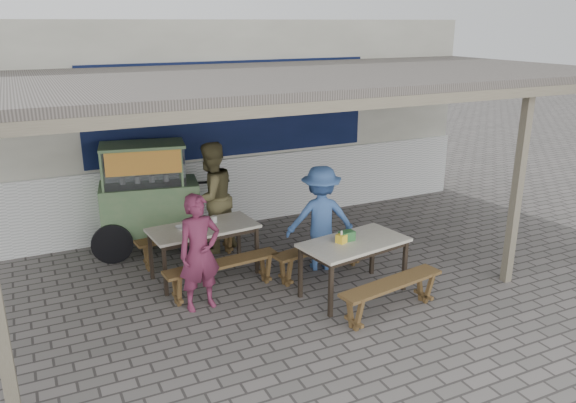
% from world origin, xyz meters
% --- Properties ---
extents(ground, '(60.00, 60.00, 0.00)m').
position_xyz_m(ground, '(0.00, 0.00, 0.00)').
color(ground, '#625C59').
rests_on(ground, ground).
extents(back_wall, '(9.00, 1.28, 3.50)m').
position_xyz_m(back_wall, '(-0.00, 3.58, 1.72)').
color(back_wall, silver).
rests_on(back_wall, ground).
extents(warung_roof, '(9.00, 4.21, 2.81)m').
position_xyz_m(warung_roof, '(0.02, 0.90, 2.71)').
color(warung_roof, '#5F5952').
rests_on(warung_roof, ground).
extents(table_left, '(1.54, 0.84, 0.75)m').
position_xyz_m(table_left, '(-1.40, 1.07, 0.67)').
color(table_left, beige).
rests_on(table_left, ground).
extents(bench_left_street, '(1.60, 0.42, 0.45)m').
position_xyz_m(bench_left_street, '(-1.34, 0.46, 0.34)').
color(bench_left_street, brown).
rests_on(bench_left_street, ground).
extents(bench_left_wall, '(1.60, 0.42, 0.45)m').
position_xyz_m(bench_left_wall, '(-1.45, 1.68, 0.34)').
color(bench_left_wall, brown).
rests_on(bench_left_wall, ground).
extents(table_right, '(1.49, 0.96, 0.75)m').
position_xyz_m(table_right, '(0.21, -0.29, 0.67)').
color(table_right, beige).
rests_on(table_right, ground).
extents(bench_right_street, '(1.52, 0.52, 0.45)m').
position_xyz_m(bench_right_street, '(0.32, -0.99, 0.34)').
color(bench_right_street, brown).
rests_on(bench_right_street, ground).
extents(bench_right_wall, '(1.52, 0.52, 0.45)m').
position_xyz_m(bench_right_wall, '(0.10, 0.40, 0.34)').
color(bench_right_wall, brown).
rests_on(bench_right_wall, ground).
extents(vendor_cart, '(2.21, 1.10, 1.71)m').
position_xyz_m(vendor_cart, '(-1.86, 2.39, 0.93)').
color(vendor_cart, '#728D5E').
rests_on(vendor_cart, ground).
extents(patron_street_side, '(0.58, 0.41, 1.50)m').
position_xyz_m(patron_street_side, '(-1.72, 0.21, 0.75)').
color(patron_street_side, '#6D2743').
rests_on(patron_street_side, ground).
extents(patron_wall_side, '(1.04, 0.94, 1.74)m').
position_xyz_m(patron_wall_side, '(-0.98, 1.96, 0.87)').
color(patron_wall_side, brown).
rests_on(patron_wall_side, ground).
extents(patron_right_table, '(1.12, 0.85, 1.54)m').
position_xyz_m(patron_right_table, '(0.22, 0.63, 0.77)').
color(patron_right_table, '#3E63A6').
rests_on(patron_right_table, ground).
extents(tissue_box, '(0.15, 0.15, 0.11)m').
position_xyz_m(tissue_box, '(0.03, -0.27, 0.81)').
color(tissue_box, yellow).
rests_on(tissue_box, table_right).
extents(donation_box, '(0.20, 0.14, 0.13)m').
position_xyz_m(donation_box, '(0.13, -0.23, 0.81)').
color(donation_box, '#2F6A34').
rests_on(donation_box, table_right).
extents(condiment_jar, '(0.08, 0.08, 0.09)m').
position_xyz_m(condiment_jar, '(-1.20, 1.18, 0.80)').
color(condiment_jar, silver).
rests_on(condiment_jar, table_left).
extents(condiment_bowl, '(0.21, 0.21, 0.04)m').
position_xyz_m(condiment_bowl, '(-1.69, 1.10, 0.77)').
color(condiment_bowl, white).
rests_on(condiment_bowl, table_left).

